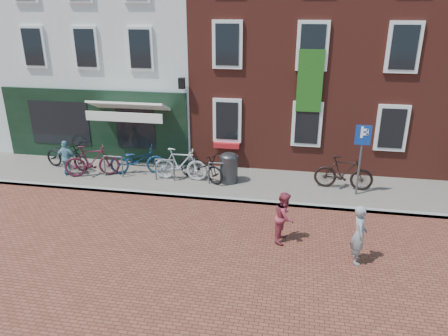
% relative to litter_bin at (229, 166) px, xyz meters
% --- Properties ---
extents(ground, '(80.00, 80.00, 0.00)m').
position_rel_litter_bin_xyz_m(ground, '(-0.83, -1.46, -0.71)').
color(ground, brown).
extents(sidewalk, '(24.00, 3.00, 0.10)m').
position_rel_litter_bin_xyz_m(sidewalk, '(0.17, 0.04, -0.66)').
color(sidewalk, slate).
rests_on(sidewalk, ground).
extents(building_stucco, '(8.00, 8.00, 9.00)m').
position_rel_litter_bin_xyz_m(building_stucco, '(-5.83, 5.54, 3.79)').
color(building_stucco, silver).
rests_on(building_stucco, ground).
extents(building_brick_mid, '(6.00, 8.00, 10.00)m').
position_rel_litter_bin_xyz_m(building_brick_mid, '(1.17, 5.54, 4.29)').
color(building_brick_mid, maroon).
rests_on(building_brick_mid, ground).
extents(building_brick_right, '(6.00, 8.00, 10.00)m').
position_rel_litter_bin_xyz_m(building_brick_right, '(7.17, 5.54, 4.29)').
color(building_brick_right, maroon).
rests_on(building_brick_right, ground).
extents(litter_bin, '(0.65, 0.65, 1.19)m').
position_rel_litter_bin_xyz_m(litter_bin, '(0.00, 0.00, 0.00)').
color(litter_bin, '#38373A').
rests_on(litter_bin, sidewalk).
extents(parking_sign, '(0.50, 0.07, 2.43)m').
position_rel_litter_bin_xyz_m(parking_sign, '(4.45, -0.30, 1.05)').
color(parking_sign, '#4C4C4F').
rests_on(parking_sign, sidewalk).
extents(woman, '(0.38, 0.57, 1.56)m').
position_rel_litter_bin_xyz_m(woman, '(4.03, -4.32, 0.07)').
color(woman, gray).
rests_on(woman, ground).
extents(boy, '(0.65, 0.78, 1.44)m').
position_rel_litter_bin_xyz_m(boy, '(2.16, -3.60, 0.01)').
color(boy, '#9D3442').
rests_on(boy, ground).
extents(cafe_person, '(0.81, 0.35, 1.36)m').
position_rel_litter_bin_xyz_m(cafe_person, '(-6.07, -0.46, 0.07)').
color(cafe_person, '#70A4B5').
rests_on(cafe_person, sidewalk).
extents(bicycle_0, '(2.17, 1.17, 1.08)m').
position_rel_litter_bin_xyz_m(bicycle_0, '(-6.45, 0.21, -0.07)').
color(bicycle_0, black).
rests_on(bicycle_0, sidewalk).
extents(bicycle_1, '(2.07, 1.22, 1.20)m').
position_rel_litter_bin_xyz_m(bicycle_1, '(-5.13, -0.34, -0.01)').
color(bicycle_1, '#4B1624').
rests_on(bicycle_1, sidewalk).
extents(bicycle_2, '(2.17, 1.18, 1.08)m').
position_rel_litter_bin_xyz_m(bicycle_2, '(-3.57, 0.23, -0.07)').
color(bicycle_2, navy).
rests_on(bicycle_2, sidewalk).
extents(bicycle_3, '(2.01, 0.61, 1.20)m').
position_rel_litter_bin_xyz_m(bicycle_3, '(-1.78, -0.09, -0.01)').
color(bicycle_3, '#B6B6B9').
rests_on(bicycle_3, sidewalk).
extents(bicycle_4, '(2.16, 1.58, 1.08)m').
position_rel_litter_bin_xyz_m(bicycle_4, '(-1.04, 0.01, -0.07)').
color(bicycle_4, black).
rests_on(bicycle_4, sidewalk).
extents(bicycle_5, '(2.04, 0.70, 1.20)m').
position_rel_litter_bin_xyz_m(bicycle_5, '(4.02, 0.12, -0.01)').
color(bicycle_5, black).
rests_on(bicycle_5, sidewalk).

